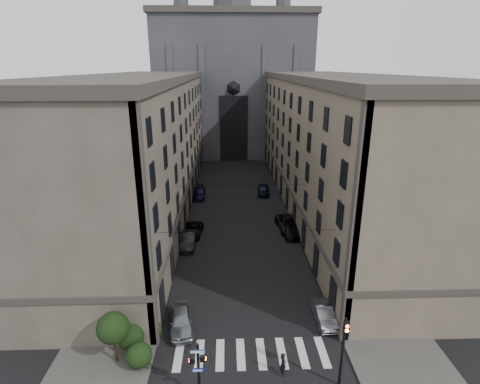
{
  "coord_description": "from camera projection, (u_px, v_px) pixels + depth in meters",
  "views": [
    {
      "loc": [
        -1.6,
        -16.99,
        19.88
      ],
      "look_at": [
        -0.49,
        13.46,
        9.61
      ],
      "focal_mm": 28.0,
      "sensor_mm": 36.0,
      "label": 1
    }
  ],
  "objects": [
    {
      "name": "sidewalk_left",
      "position": [
        168.0,
        205.0,
        56.2
      ],
      "size": [
        7.0,
        80.0,
        0.15
      ],
      "primitive_type": "cube",
      "color": "#383533",
      "rests_on": "ground"
    },
    {
      "name": "car_right_midnear",
      "position": [
        289.0,
        224.0,
        47.67
      ],
      "size": [
        3.09,
        5.9,
        1.58
      ],
      "primitive_type": "imported",
      "rotation": [
        0.0,
        0.0,
        0.08
      ],
      "color": "black",
      "rests_on": "ground"
    },
    {
      "name": "tram_wires",
      "position": [
        238.0,
        158.0,
        53.93
      ],
      "size": [
        14.0,
        60.0,
        0.43
      ],
      "color": "black",
      "rests_on": "ground"
    },
    {
      "name": "car_right_near",
      "position": [
        324.0,
        314.0,
        30.54
      ],
      "size": [
        1.5,
        3.99,
        1.3
      ],
      "primitive_type": "imported",
      "rotation": [
        0.0,
        0.0,
        0.03
      ],
      "color": "slate",
      "rests_on": "ground"
    },
    {
      "name": "sidewalk_right",
      "position": [
        307.0,
        203.0,
        56.93
      ],
      "size": [
        7.0,
        80.0,
        0.15
      ],
      "primitive_type": "cube",
      "color": "#383533",
      "rests_on": "ground"
    },
    {
      "name": "traffic_light_right",
      "position": [
        344.0,
        345.0,
        23.46
      ],
      "size": [
        0.34,
        0.5,
        5.2
      ],
      "color": "black",
      "rests_on": "ground"
    },
    {
      "name": "zebra_crossing",
      "position": [
        251.0,
        354.0,
        27.23
      ],
      "size": [
        11.0,
        3.2,
        0.01
      ],
      "primitive_type": "cube",
      "color": "beige",
      "rests_on": "ground"
    },
    {
      "name": "car_right_far",
      "position": [
        263.0,
        190.0,
        60.89
      ],
      "size": [
        2.33,
        4.79,
        1.57
      ],
      "primitive_type": "imported",
      "rotation": [
        0.0,
        0.0,
        -0.1
      ],
      "color": "black",
      "rests_on": "ground"
    },
    {
      "name": "pedestrian_signal_left",
      "position": [
        198.0,
        366.0,
        23.06
      ],
      "size": [
        1.02,
        0.38,
        4.0
      ],
      "color": "black",
      "rests_on": "ground"
    },
    {
      "name": "car_left_midfar",
      "position": [
        192.0,
        230.0,
        46.12
      ],
      "size": [
        2.62,
        4.95,
        1.33
      ],
      "primitive_type": "imported",
      "rotation": [
        0.0,
        0.0,
        -0.09
      ],
      "color": "black",
      "rests_on": "ground"
    },
    {
      "name": "car_left_near",
      "position": [
        181.0,
        320.0,
        29.64
      ],
      "size": [
        2.41,
        4.69,
        1.53
      ],
      "primitive_type": "imported",
      "rotation": [
        0.0,
        0.0,
        0.14
      ],
      "color": "slate",
      "rests_on": "ground"
    },
    {
      "name": "pedestrian",
      "position": [
        283.0,
        364.0,
        25.13
      ],
      "size": [
        0.55,
        0.72,
        1.75
      ],
      "primitive_type": "imported",
      "rotation": [
        0.0,
        0.0,
        1.8
      ],
      "color": "black",
      "rests_on": "ground"
    },
    {
      "name": "gothic_tower",
      "position": [
        233.0,
        75.0,
        87.8
      ],
      "size": [
        35.0,
        23.0,
        58.0
      ],
      "color": "#2D2D33",
      "rests_on": "ground"
    },
    {
      "name": "car_left_midnear",
      "position": [
        188.0,
        240.0,
        43.3
      ],
      "size": [
        1.69,
        4.78,
        1.57
      ],
      "primitive_type": "imported",
      "rotation": [
        0.0,
        0.0,
        -0.01
      ],
      "color": "black",
      "rests_on": "ground"
    },
    {
      "name": "car_left_far",
      "position": [
        199.0,
        193.0,
        59.5
      ],
      "size": [
        2.19,
        5.18,
        1.49
      ],
      "primitive_type": "imported",
      "rotation": [
        0.0,
        0.0,
        0.02
      ],
      "color": "black",
      "rests_on": "ground"
    },
    {
      "name": "shrub_cluster",
      "position": [
        128.0,
        336.0,
        26.36
      ],
      "size": [
        3.9,
        4.4,
        3.9
      ],
      "color": "black",
      "rests_on": "sidewalk_left"
    },
    {
      "name": "building_right",
      "position": [
        331.0,
        143.0,
        54.07
      ],
      "size": [
        13.6,
        60.6,
        18.85
      ],
      "color": "brown",
      "rests_on": "ground"
    },
    {
      "name": "car_right_midfar",
      "position": [
        291.0,
        230.0,
        46.13
      ],
      "size": [
        2.11,
        4.75,
        1.35
      ],
      "primitive_type": "imported",
      "rotation": [
        0.0,
        0.0,
        0.05
      ],
      "color": "black",
      "rests_on": "ground"
    },
    {
      "name": "building_left",
      "position": [
        143.0,
        144.0,
        53.14
      ],
      "size": [
        13.6,
        60.6,
        18.85
      ],
      "color": "#4B423A",
      "rests_on": "ground"
    }
  ]
}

